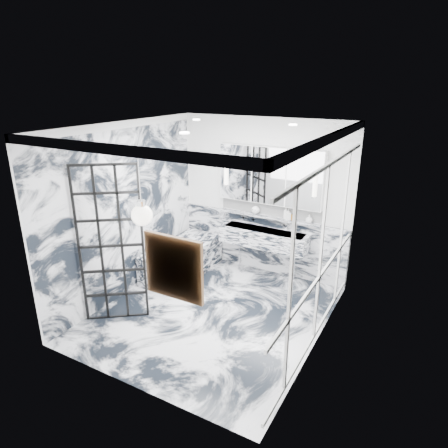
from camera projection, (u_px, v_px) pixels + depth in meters
The scene contains 25 objects.
floor at pixel (213, 313), 6.13m from camera, with size 3.60×3.60×0.00m, color silver.
ceiling at pixel (211, 126), 5.18m from camera, with size 3.60×3.60×0.00m, color white.
wall_back at pixel (263, 197), 7.13m from camera, with size 3.60×3.60×0.00m, color white.
wall_front at pixel (124, 279), 4.17m from camera, with size 3.60×3.60×0.00m, color white.
wall_left at pixel (126, 211), 6.39m from camera, with size 3.60×3.60×0.00m, color white.
wall_right at pixel (323, 249), 4.92m from camera, with size 3.60×3.60×0.00m, color white.
marble_clad_back at pixel (261, 243), 7.41m from camera, with size 3.18×0.05×1.05m, color silver.
marble_clad_left at pixel (127, 214), 6.40m from camera, with size 0.02×3.56×2.68m, color silver.
panel_molding at pixel (321, 256), 4.97m from camera, with size 0.03×3.40×2.30m, color white.
soap_bottle_a at pixel (286, 213), 6.91m from camera, with size 0.08×0.08×0.22m, color #8C5919.
soap_bottle_b at pixel (288, 214), 6.89m from camera, with size 0.08×0.09×0.19m, color #4C4C51.
soap_bottle_c at pixel (309, 219), 6.73m from camera, with size 0.11×0.11×0.15m, color silver.
face_pot at pixel (256, 210), 7.19m from camera, with size 0.15×0.15×0.15m, color white.
amber_bottle at pixel (292, 217), 6.88m from camera, with size 0.04×0.04×0.10m, color #8C5919.
flower_vase at pixel (171, 259), 6.54m from camera, with size 0.08×0.08×0.12m, color silver.
crittall_door at pixel (111, 246), 5.63m from camera, with size 0.88×0.04×2.32m, color black, non-canonical shape.
artwork at pixel (174, 268), 3.83m from camera, with size 0.55×0.05×0.55m, color #D16715.
pendant_light at pixel (142, 215), 4.43m from camera, with size 0.24×0.24×0.24m, color white.
trough_sink at pixel (264, 238), 7.09m from camera, with size 1.60×0.45×0.30m, color silver.
ledge at pixel (268, 217), 7.11m from camera, with size 1.90×0.14×0.04m, color silver.
subway_tile at pixel (270, 209), 7.12m from camera, with size 1.90×0.03×0.23m, color white.
mirror_cabinet at pixel (270, 176), 6.86m from camera, with size 1.90×0.16×1.00m, color white.
sconce_left at pixel (226, 174), 7.17m from camera, with size 0.07×0.07×0.40m, color white.
sconce_right at pixel (315, 185), 6.42m from camera, with size 0.07×0.07×0.40m, color white.
bathtub at pixel (182, 259), 7.31m from camera, with size 0.75×1.65×0.55m, color silver.
Camera 1 is at (2.73, -4.55, 3.36)m, focal length 32.00 mm.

